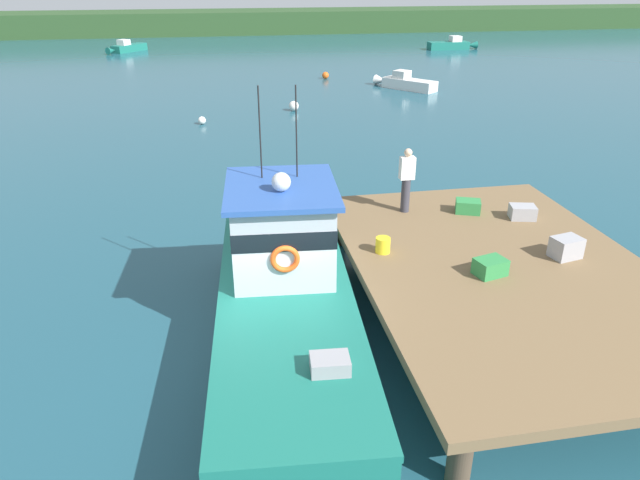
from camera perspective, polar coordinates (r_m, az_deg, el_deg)
name	(u,v)px	position (r m, az deg, el deg)	size (l,w,h in m)	color
ground_plane	(275,338)	(11.87, -4.50, -9.58)	(200.00, 200.00, 0.00)	#1E4C5B
dock	(503,271)	(12.59, 17.61, -2.91)	(6.00, 9.00, 1.20)	#4C3D2D
main_fishing_boat	(285,293)	(11.37, -3.46, -5.20)	(3.13, 9.91, 4.80)	#196B5B
crate_stack_mid_dock	(490,267)	(12.00, 16.46, -2.57)	(0.60, 0.44, 0.34)	#2D8442
crate_single_far	(522,212)	(14.96, 19.36, 2.62)	(0.60, 0.44, 0.33)	#9E9EA3
crate_single_by_cleat	(566,247)	(13.24, 23.13, -0.69)	(0.60, 0.44, 0.45)	#9E9EA3
crate_stack_near_edge	(468,206)	(14.95, 14.40, 3.24)	(0.60, 0.44, 0.32)	#2D8442
bait_bucket	(383,245)	(12.49, 6.23, -0.50)	(0.32, 0.32, 0.34)	yellow
deckhand_by_the_boat	(407,179)	(14.46, 8.54, 5.98)	(0.36, 0.22, 1.63)	#383842
moored_boat_far_right	(405,83)	(37.28, 8.42, 15.11)	(3.32, 3.85, 1.08)	white
moored_boat_mid_harbor	(127,48)	(56.91, -18.54, 17.57)	(3.30, 3.83, 1.08)	#196B5B
moored_boat_outer_mooring	(452,45)	(57.29, 12.88, 18.28)	(4.66, 1.21, 1.18)	#196B5B
mooring_buoy_inshore	(294,106)	(30.97, -2.60, 13.09)	(0.51, 0.51, 0.51)	silver
mooring_buoy_spare_mooring	(202,120)	(28.71, -11.58, 11.50)	(0.37, 0.37, 0.37)	silver
mooring_buoy_outer	(325,75)	(40.52, 0.54, 15.96)	(0.45, 0.45, 0.45)	#EA5B19
far_shoreline	(216,22)	(71.94, -10.26, 20.44)	(120.00, 8.00, 2.40)	#284723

